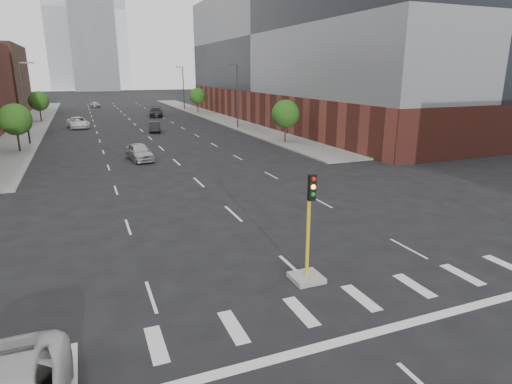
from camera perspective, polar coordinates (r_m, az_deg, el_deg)
sidewalk_left_far at (r=79.42m, az=-27.46°, el=8.24°), size 5.00×92.00×0.15m
sidewalk_right_far at (r=82.28m, az=-5.97°, el=10.11°), size 5.00×92.00×0.15m
building_right_main at (r=74.68m, az=8.30°, el=17.86°), size 24.00×70.00×22.00m
tower_left at (r=226.29m, az=-23.64°, el=21.38°), size 22.00×22.00×70.00m
tower_right at (r=267.18m, az=-19.49°, el=21.80°), size 20.00×20.00×80.00m
tower_mid at (r=205.30m, az=-20.96°, el=18.68°), size 18.00×18.00×44.00m
median_traffic_signal at (r=17.21m, az=6.88°, el=-8.73°), size 1.20×1.20×4.40m
streetlight_right_a at (r=63.38m, az=-2.58°, el=12.98°), size 1.60×0.22×9.07m
streetlight_right_b at (r=97.06m, az=-9.71°, el=13.75°), size 1.60×0.22×9.07m
streetlight_left at (r=55.06m, az=-28.45°, el=10.73°), size 1.60×0.22×9.07m
tree_left_near at (r=50.29m, az=-29.43°, el=8.43°), size 3.20×3.20×4.85m
tree_left_far at (r=80.06m, az=-26.99°, el=10.75°), size 3.20×3.20×4.85m
tree_right_near at (r=49.90m, az=3.96°, el=10.35°), size 3.20×3.20×4.85m
tree_right_far at (r=87.54m, az=-7.81°, el=12.57°), size 3.20×3.20×4.85m
car_near_left at (r=41.75m, az=-15.29°, el=5.17°), size 2.48×4.88×1.59m
car_mid_right at (r=61.32m, az=-13.35°, el=8.44°), size 2.03×4.38×1.39m
car_far_left at (r=69.25m, az=-22.65°, el=8.54°), size 3.42×6.04×1.59m
car_deep_right at (r=82.27m, az=-13.18°, el=10.33°), size 3.29×6.15×1.70m
car_distant at (r=109.02m, az=-20.66°, el=10.90°), size 2.28×4.24×1.37m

